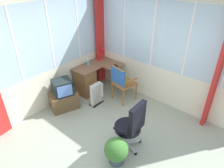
% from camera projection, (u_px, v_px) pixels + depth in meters
% --- Properties ---
extents(ground, '(5.04, 5.12, 0.06)m').
position_uv_depth(ground, '(110.00, 150.00, 3.99)').
color(ground, gray).
extents(north_window_panel, '(4.04, 0.07, 2.65)m').
position_uv_depth(north_window_panel, '(37.00, 58.00, 4.45)').
color(north_window_panel, silver).
rests_on(north_window_panel, ground).
extents(east_window_panel, '(0.07, 4.12, 2.65)m').
position_uv_depth(east_window_panel, '(168.00, 54.00, 4.64)').
color(east_window_panel, silver).
rests_on(east_window_panel, ground).
extents(curtain_corner, '(0.33, 0.08, 2.55)m').
position_uv_depth(curtain_corner, '(101.00, 39.00, 5.66)').
color(curtain_corner, red).
rests_on(curtain_corner, ground).
extents(curtain_east_far, '(0.33, 0.10, 2.55)m').
position_uv_depth(curtain_east_far, '(219.00, 72.00, 3.99)').
color(curtain_east_far, red).
rests_on(curtain_east_far, ground).
extents(desk, '(1.18, 0.87, 0.74)m').
position_uv_depth(desk, '(87.00, 80.00, 5.47)').
color(desk, brown).
rests_on(desk, ground).
extents(desk_lamp, '(0.23, 0.20, 0.35)m').
position_uv_depth(desk_lamp, '(102.00, 52.00, 5.66)').
color(desk_lamp, red).
rests_on(desk_lamp, desk).
extents(tv_remote, '(0.09, 0.16, 0.02)m').
position_uv_depth(tv_remote, '(116.00, 66.00, 5.41)').
color(tv_remote, black).
rests_on(tv_remote, desk).
extents(spray_bottle, '(0.06, 0.06, 0.22)m').
position_uv_depth(spray_bottle, '(88.00, 61.00, 5.42)').
color(spray_bottle, '#48BDD1').
rests_on(spray_bottle, desk).
extents(wooden_armchair, '(0.57, 0.57, 0.97)m').
position_uv_depth(wooden_armchair, '(121.00, 80.00, 5.04)').
color(wooden_armchair, '#9A602C').
rests_on(wooden_armchair, ground).
extents(office_chair, '(0.60, 0.58, 1.06)m').
position_uv_depth(office_chair, '(132.00, 124.00, 3.71)').
color(office_chair, '#B7B7BF').
rests_on(office_chair, ground).
extents(tv_on_stand, '(0.76, 0.64, 0.78)m').
position_uv_depth(tv_on_stand, '(64.00, 96.00, 4.92)').
color(tv_on_stand, brown).
rests_on(tv_on_stand, ground).
extents(space_heater, '(0.39, 0.17, 0.58)m').
position_uv_depth(space_heater, '(97.00, 94.00, 5.10)').
color(space_heater, silver).
rests_on(space_heater, ground).
extents(potted_plant, '(0.43, 0.43, 0.53)m').
position_uv_depth(potted_plant, '(116.00, 151.00, 3.57)').
color(potted_plant, '#354554').
rests_on(potted_plant, ground).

